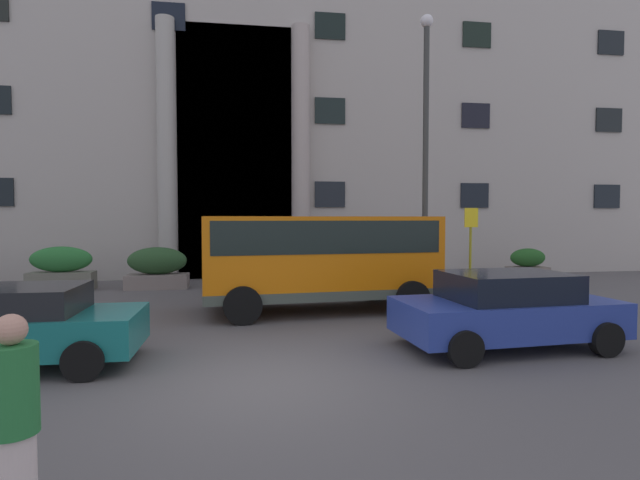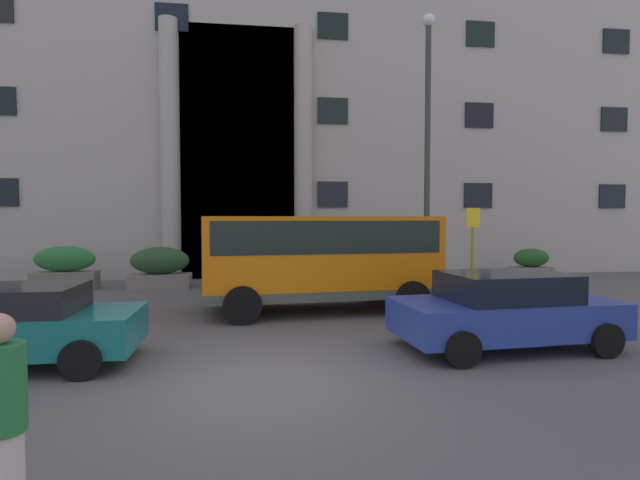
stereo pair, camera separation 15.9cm
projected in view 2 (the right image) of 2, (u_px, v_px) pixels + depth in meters
The scene contains 12 objects.
ground_plane at pixel (262, 386), 7.43m from camera, with size 80.00×64.00×0.12m, color #524F50.
office_building_facade at pixel (254, 109), 24.37m from camera, with size 40.17×9.61×15.71m.
orange_minibus at pixel (320, 254), 13.02m from camera, with size 6.21×3.17×2.51m.
bus_stop_sign at pixel (473, 242), 15.32m from camera, with size 0.44×0.08×2.78m.
hedge_planter_entrance_right at pixel (160, 268), 17.29m from camera, with size 2.10×0.93×1.45m.
hedge_planter_west at pixel (531, 266), 19.17m from camera, with size 1.49×0.78×1.28m.
hedge_planter_far_west at pixel (65, 269), 16.94m from camera, with size 2.12×0.74×1.50m.
hedge_planter_entrance_left at pixel (306, 266), 18.00m from camera, with size 1.95×0.84×1.51m.
white_taxi_kerbside at pixel (505, 310), 9.30m from camera, with size 4.22×2.35×1.44m.
parked_hatchback_near at pixel (8, 325), 8.14m from camera, with size 4.14×1.96×1.35m.
pedestrian_woman_with_bag at pixel (1, 428), 3.70m from camera, with size 0.36×0.36×1.77m.
lamppost_plaza_centre at pixel (428, 136), 15.47m from camera, with size 0.40×0.40×8.82m.
Camera 2 is at (-0.13, -7.37, 2.47)m, focal length 27.63 mm.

